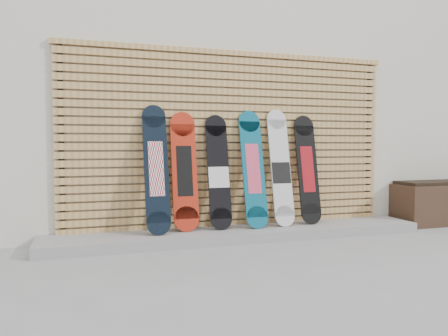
% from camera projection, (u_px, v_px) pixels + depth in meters
% --- Properties ---
extents(ground, '(80.00, 80.00, 0.00)m').
position_uv_depth(ground, '(275.00, 250.00, 4.66)').
color(ground, gray).
rests_on(ground, ground).
extents(building, '(12.00, 5.00, 3.60)m').
position_uv_depth(building, '(221.00, 108.00, 8.04)').
color(building, beige).
rests_on(building, ground).
extents(concrete_step, '(4.60, 0.70, 0.12)m').
position_uv_depth(concrete_step, '(240.00, 233.00, 5.25)').
color(concrete_step, gray).
rests_on(concrete_step, ground).
extents(slat_wall, '(4.26, 0.08, 2.29)m').
position_uv_depth(slat_wall, '(233.00, 138.00, 5.47)').
color(slat_wall, '#B5884B').
rests_on(slat_wall, ground).
extents(planter_box, '(1.36, 0.57, 0.61)m').
position_uv_depth(planter_box, '(439.00, 203.00, 6.26)').
color(planter_box, '#322116').
rests_on(planter_box, ground).
extents(snowboard_0, '(0.28, 0.39, 1.48)m').
position_uv_depth(snowboard_0, '(156.00, 169.00, 4.97)').
color(snowboard_0, black).
rests_on(snowboard_0, concrete_step).
extents(snowboard_1, '(0.30, 0.28, 1.40)m').
position_uv_depth(snowboard_1, '(184.00, 171.00, 5.13)').
color(snowboard_1, '#A82411').
rests_on(snowboard_1, concrete_step).
extents(snowboard_2, '(0.27, 0.31, 1.38)m').
position_uv_depth(snowboard_2, '(218.00, 172.00, 5.24)').
color(snowboard_2, black).
rests_on(snowboard_2, concrete_step).
extents(snowboard_3, '(0.28, 0.37, 1.44)m').
position_uv_depth(snowboard_3, '(253.00, 169.00, 5.35)').
color(snowboard_3, '#0B566F').
rests_on(snowboard_3, concrete_step).
extents(snowboard_4, '(0.26, 0.34, 1.46)m').
position_uv_depth(snowboard_4, '(281.00, 168.00, 5.47)').
color(snowboard_4, silver).
rests_on(snowboard_4, concrete_step).
extents(snowboard_5, '(0.28, 0.30, 1.39)m').
position_uv_depth(snowboard_5, '(307.00, 169.00, 5.61)').
color(snowboard_5, black).
rests_on(snowboard_5, concrete_step).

